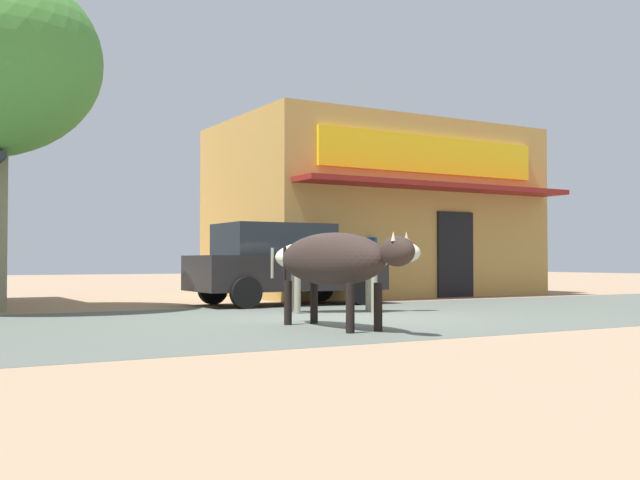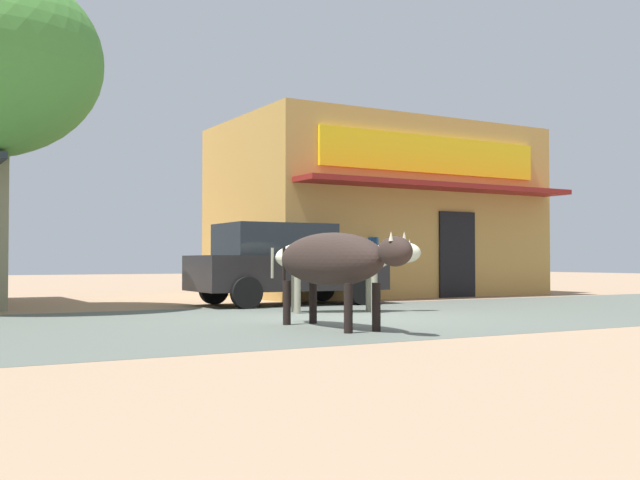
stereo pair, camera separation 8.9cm
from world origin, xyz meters
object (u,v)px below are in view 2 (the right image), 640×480
(cow_far_dark, at_px, (338,258))
(pedestrian_by_shop, at_px, (370,257))
(cow_near_brown, at_px, (332,260))
(parked_hatchback_car, at_px, (283,263))

(cow_far_dark, xyz_separation_m, pedestrian_by_shop, (2.92, 3.37, 0.04))
(cow_near_brown, height_order, pedestrian_by_shop, pedestrian_by_shop)
(cow_near_brown, xyz_separation_m, cow_far_dark, (1.70, 2.66, 0.03))
(parked_hatchback_car, height_order, pedestrian_by_shop, pedestrian_by_shop)
(parked_hatchback_car, relative_size, cow_near_brown, 1.37)
(cow_near_brown, bearing_deg, pedestrian_by_shop, 52.53)
(pedestrian_by_shop, bearing_deg, parked_hatchback_car, -161.90)
(pedestrian_by_shop, bearing_deg, cow_far_dark, -130.90)
(cow_far_dark, bearing_deg, parked_hatchback_car, 85.31)
(cow_near_brown, distance_m, pedestrian_by_shop, 7.60)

